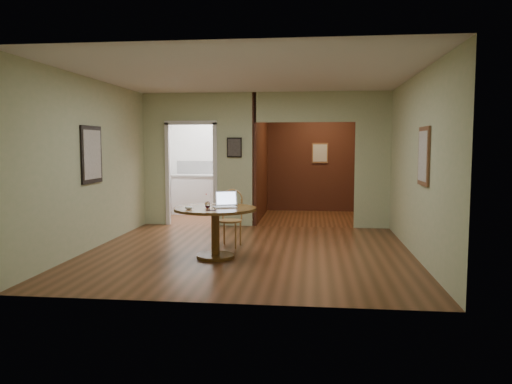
# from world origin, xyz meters

# --- Properties ---
(floor) EXTENTS (5.00, 5.00, 0.00)m
(floor) POSITION_xyz_m (0.00, 0.00, 0.00)
(floor) COLOR #492914
(floor) RESTS_ON ground
(room_shell) EXTENTS (5.20, 7.50, 5.00)m
(room_shell) POSITION_xyz_m (-0.47, 3.10, 1.29)
(room_shell) COLOR silver
(room_shell) RESTS_ON ground
(dining_table) EXTENTS (1.19, 1.19, 0.75)m
(dining_table) POSITION_xyz_m (-0.42, -0.43, 0.55)
(dining_table) COLOR brown
(dining_table) RESTS_ON ground
(chair) EXTENTS (0.44, 0.44, 0.93)m
(chair) POSITION_xyz_m (-0.35, 0.47, 0.52)
(chair) COLOR #AC7D3D
(chair) RESTS_ON ground
(open_laptop) EXTENTS (0.39, 0.39, 0.23)m
(open_laptop) POSITION_xyz_m (-0.29, -0.35, 0.81)
(open_laptop) COLOR white
(open_laptop) RESTS_ON dining_table
(closed_laptop) EXTENTS (0.37, 0.27, 0.03)m
(closed_laptop) POSITION_xyz_m (-0.31, -0.16, 0.76)
(closed_laptop) COLOR #B3B3B8
(closed_laptop) RESTS_ON dining_table
(mouse) EXTENTS (0.12, 0.08, 0.05)m
(mouse) POSITION_xyz_m (-0.75, -0.69, 0.77)
(mouse) COLOR white
(mouse) RESTS_ON dining_table
(wine_glass) EXTENTS (0.09, 0.09, 0.10)m
(wine_glass) POSITION_xyz_m (-0.52, -0.50, 0.79)
(wine_glass) COLOR white
(wine_glass) RESTS_ON dining_table
(pen) EXTENTS (0.14, 0.02, 0.01)m
(pen) POSITION_xyz_m (-0.42, -0.75, 0.75)
(pen) COLOR #0D0E60
(pen) RESTS_ON dining_table
(kitchen_cabinet) EXTENTS (2.06, 0.60, 0.94)m
(kitchen_cabinet) POSITION_xyz_m (-1.35, 4.20, 0.47)
(kitchen_cabinet) COLOR white
(kitchen_cabinet) RESTS_ON ground
(grocery_bag) EXTENTS (0.31, 0.27, 0.29)m
(grocery_bag) POSITION_xyz_m (-1.02, 4.20, 1.09)
(grocery_bag) COLOR #C1B18D
(grocery_bag) RESTS_ON kitchen_cabinet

